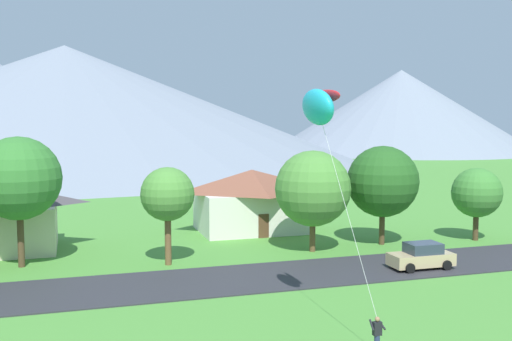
% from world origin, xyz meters
% --- Properties ---
extents(road_strip, '(160.00, 6.61, 0.08)m').
position_xyz_m(road_strip, '(0.00, 26.19, 0.04)').
color(road_strip, '#2D2D33').
rests_on(road_strip, ground).
extents(mountain_central_ridge, '(77.19, 77.19, 24.05)m').
position_xyz_m(mountain_central_ridge, '(85.17, 148.24, 12.03)').
color(mountain_central_ridge, gray).
rests_on(mountain_central_ridge, ground).
extents(mountain_west_ridge, '(133.40, 133.40, 26.17)m').
position_xyz_m(mountain_west_ridge, '(-9.52, 133.38, 13.08)').
color(mountain_west_ridge, gray).
rests_on(mountain_west_ridge, ground).
extents(house_leftmost, '(9.91, 7.25, 5.41)m').
position_xyz_m(house_leftmost, '(6.53, 41.22, 2.80)').
color(house_leftmost, silver).
rests_on(house_leftmost, ground).
extents(tree_near_left, '(5.58, 5.58, 7.78)m').
position_xyz_m(tree_near_left, '(14.64, 32.70, 4.98)').
color(tree_near_left, '#4C3823').
rests_on(tree_near_left, ground).
extents(tree_left_of_center, '(4.01, 4.01, 5.92)m').
position_xyz_m(tree_left_of_center, '(22.71, 31.84, 3.89)').
color(tree_left_of_center, '#4C3823').
rests_on(tree_left_of_center, ground).
extents(tree_center, '(5.64, 5.64, 7.55)m').
position_xyz_m(tree_center, '(8.47, 32.03, 4.72)').
color(tree_center, brown).
rests_on(tree_center, ground).
extents(tree_right_of_center, '(5.55, 5.55, 8.73)m').
position_xyz_m(tree_right_of_center, '(-11.90, 33.49, 5.94)').
color(tree_right_of_center, '#4C3823').
rests_on(tree_right_of_center, ground).
extents(tree_far_right, '(3.64, 3.64, 6.66)m').
position_xyz_m(tree_far_right, '(-2.44, 31.17, 4.79)').
color(tree_far_right, brown).
rests_on(tree_far_right, ground).
extents(parked_car_tan_west_end, '(4.22, 2.12, 1.68)m').
position_xyz_m(parked_car_tan_west_end, '(13.28, 25.03, 0.87)').
color(parked_car_tan_west_end, tan).
rests_on(parked_car_tan_west_end, road_strip).
extents(kite_flyer_with_kite, '(2.09, 5.57, 11.35)m').
position_xyz_m(kite_flyer_with_kite, '(2.44, 16.94, 10.25)').
color(kite_flyer_with_kite, navy).
rests_on(kite_flyer_with_kite, ground).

